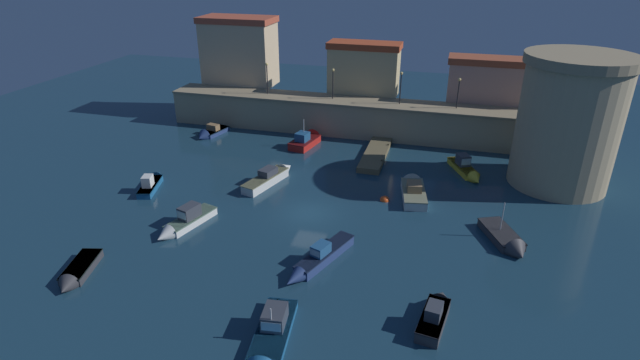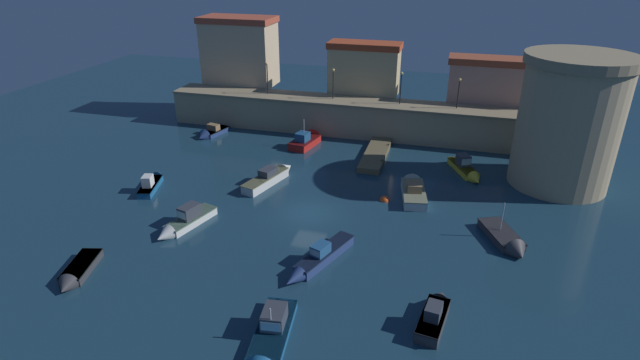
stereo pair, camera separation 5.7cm
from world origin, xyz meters
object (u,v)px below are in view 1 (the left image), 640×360
Objects in this scene: moored_boat_3 at (268,345)px; mooring_buoy_0 at (385,200)px; moored_boat_9 at (466,169)px; moored_boat_11 at (184,222)px; moored_boat_4 at (318,259)px; moored_boat_6 at (413,188)px; moored_boat_8 at (152,183)px; moored_boat_0 at (435,313)px; quay_lamp_1 at (333,79)px; fortress_tower at (568,122)px; moored_boat_1 at (210,133)px; moored_boat_5 at (76,274)px; quay_lamp_3 at (459,88)px; quay_lamp_2 at (401,83)px; moored_boat_7 at (271,176)px; quay_lamp_0 at (267,73)px; moored_boat_10 at (507,241)px; moored_boat_2 at (308,139)px.

moored_boat_3 is 19.10m from mooring_buoy_0.
moored_boat_9 reaches higher than moored_boat_11.
moored_boat_4 is 1.10× the size of moored_boat_6.
moored_boat_9 is at bearing -84.83° from moored_boat_8.
moored_boat_0 is 0.85× the size of moored_boat_9.
quay_lamp_1 is at bearing 32.97° from moored_boat_0.
fortress_tower is 2.50× the size of moored_boat_1.
moored_boat_1 is 20.46m from moored_boat_11.
quay_lamp_3 is at bearing 130.44° from moored_boat_5.
moored_boat_3 is at bearing -46.14° from moored_boat_9.
moored_boat_1 is 26.86m from moored_boat_5.
moored_boat_3 is 0.99× the size of moored_boat_4.
quay_lamp_2 reaches higher than moored_boat_1.
fortress_tower is at bearing -41.22° from quay_lamp_3.
moored_boat_4 is (-7.90, -26.20, -5.57)m from quay_lamp_3.
quay_lamp_1 is (-22.87, 8.17, 0.30)m from fortress_tower.
moored_boat_5 is 5.92× the size of mooring_buoy_0.
moored_boat_0 reaches higher than moored_boat_5.
moored_boat_5 is at bearing 176.19° from moored_boat_8.
quay_lamp_3 reaches higher than moored_boat_8.
mooring_buoy_0 is at bearing -79.07° from moored_boat_7.
moored_boat_7 is at bearing -84.44° from moored_boat_8.
fortress_tower is 40.07m from moored_boat_5.
quay_lamp_3 is 0.68× the size of moored_boat_0.
moored_boat_3 is 8.28m from moored_boat_4.
moored_boat_11 is (-11.14, 1.94, 0.02)m from moored_boat_4.
quay_lamp_0 reaches higher than moored_boat_4.
quay_lamp_3 reaches higher than moored_boat_3.
moored_boat_0 is 27.75m from moored_boat_8.
moored_boat_4 is at bearing -129.39° from moored_boat_8.
moored_boat_5 is (-22.58, -31.77, -5.73)m from quay_lamp_3.
moored_boat_11 is at bearing -148.50° from mooring_buoy_0.
quay_lamp_2 is at bearing 93.70° from mooring_buoy_0.
quay_lamp_1 is 27.75m from moored_boat_10.
moored_boat_2 is at bearing -37.00° from quay_lamp_0.
quay_lamp_0 is 9.42m from moored_boat_1.
moored_boat_8 is at bearing -136.20° from quay_lamp_2.
quay_lamp_1 is 0.61× the size of moored_boat_9.
moored_boat_4 is at bearing 74.73° from moored_boat_0.
fortress_tower is 17.20m from mooring_buoy_0.
quay_lamp_0 is 0.76× the size of moored_boat_0.
moored_boat_7 is 18.29m from moored_boat_9.
fortress_tower is 2.46× the size of moored_boat_0.
moored_boat_8 is at bearing -171.85° from mooring_buoy_0.
moored_boat_4 reaches higher than moored_boat_7.
quay_lamp_1 is at bearing -180.00° from quay_lamp_2.
quay_lamp_3 reaches higher than mooring_buoy_0.
moored_boat_3 is at bearing 155.09° from moored_boat_6.
moored_boat_4 is 1.19× the size of moored_boat_11.
moored_boat_3 is 23.34m from moored_boat_8.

